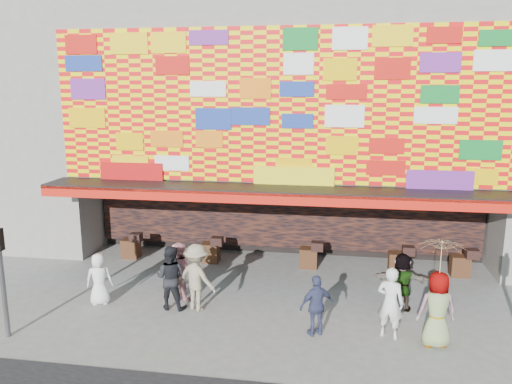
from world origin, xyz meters
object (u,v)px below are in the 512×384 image
at_px(ped_f, 401,282).
at_px(ped_g, 437,310).
at_px(ped_a, 99,279).
at_px(ped_i, 180,270).
at_px(ped_c, 171,277).
at_px(ped_e, 317,305).
at_px(signal_left, 1,266).
at_px(ped_h, 390,303).
at_px(ped_d, 197,277).
at_px(ped_b, 176,269).
at_px(parasol, 441,260).

relative_size(ped_f, ped_g, 0.88).
distance_m(ped_a, ped_i, 2.29).
xyz_separation_m(ped_c, ped_e, (4.12, -0.92, -0.13)).
bearing_deg(signal_left, ped_h, 8.95).
height_order(signal_left, ped_d, signal_left).
distance_m(ped_d, ped_f, 5.72).
xyz_separation_m(ped_a, ped_e, (6.25, -0.87, 0.03)).
bearing_deg(ped_b, ped_c, 104.28).
distance_m(ped_f, ped_h, 1.75).
height_order(signal_left, ped_g, signal_left).
xyz_separation_m(ped_b, ped_c, (0.16, -1.00, 0.13)).
height_order(ped_g, parasol, parasol).
xyz_separation_m(signal_left, ped_c, (3.54, 2.24, -0.94)).
relative_size(signal_left, parasol, 1.55).
relative_size(ped_e, ped_i, 0.92).
distance_m(signal_left, ped_i, 4.75).
distance_m(ped_h, ped_i, 6.08).
bearing_deg(ped_d, ped_a, 27.53).
bearing_deg(ped_g, ped_h, -21.88).
bearing_deg(parasol, ped_i, 165.96).
height_order(ped_a, ped_b, ped_b).
distance_m(ped_a, ped_h, 8.09).
bearing_deg(ped_b, ped_i, 130.24).
height_order(ped_b, ped_e, ped_e).
relative_size(ped_e, parasol, 0.82).
bearing_deg(ped_g, parasol, 180.00).
bearing_deg(ped_c, ped_h, 175.52).
bearing_deg(ped_f, ped_i, 5.46).
bearing_deg(ped_a, ped_b, -170.42).
xyz_separation_m(ped_c, ped_h, (5.93, -0.75, -0.00)).
bearing_deg(ped_d, parasol, -163.56).
bearing_deg(ped_a, signal_left, 38.50).
height_order(ped_h, ped_i, ped_h).
distance_m(ped_c, ped_d, 0.76).
distance_m(signal_left, ped_e, 7.85).
relative_size(ped_a, parasol, 0.78).
height_order(ped_b, parasol, parasol).
relative_size(ped_b, ped_h, 0.86).
relative_size(ped_e, ped_h, 0.86).
distance_m(signal_left, ped_f, 10.49).
bearing_deg(ped_a, ped_f, 167.89).
bearing_deg(ped_f, ped_g, 110.62).
xyz_separation_m(signal_left, ped_i, (3.57, 2.97, -1.00)).
xyz_separation_m(ped_b, ped_d, (0.92, -0.97, 0.17)).
height_order(signal_left, ped_c, signal_left).
relative_size(ped_d, ped_e, 1.21).
bearing_deg(ped_f, parasol, 110.62).
distance_m(ped_e, ped_f, 2.94).
height_order(ped_a, ped_e, ped_e).
height_order(signal_left, ped_e, signal_left).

